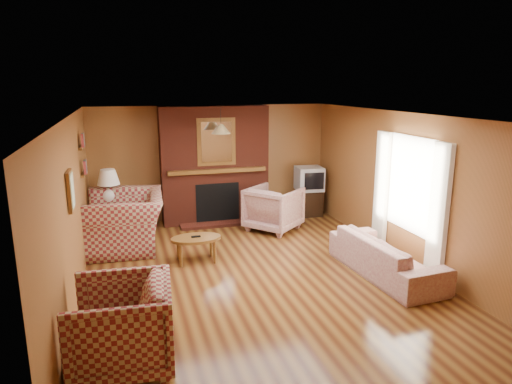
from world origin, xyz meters
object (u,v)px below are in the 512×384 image
object	(u,v)px
side_table	(111,221)
crt_tv	(309,179)
floral_sofa	(386,256)
plaid_loveseat	(125,221)
plaid_armchair	(121,326)
coffee_table	(196,240)
table_lamp	(109,185)
floral_armchair	(274,208)
tv_stand	(308,202)
fireplace	(215,165)

from	to	relation	value
side_table	crt_tv	size ratio (longest dim) A/B	1.06
floral_sofa	plaid_loveseat	bearing A→B (deg)	54.09
plaid_armchair	coffee_table	distance (m)	2.87
plaid_loveseat	table_lamp	bearing A→B (deg)	-155.02
plaid_loveseat	floral_armchair	size ratio (longest dim) A/B	1.57
coffee_table	tv_stand	world-z (taller)	tv_stand
plaid_armchair	crt_tv	bearing A→B (deg)	143.51
table_lamp	side_table	bearing A→B (deg)	180.00
floral_sofa	tv_stand	xyz separation A→B (m)	(0.15, 3.34, -0.02)
plaid_armchair	floral_armchair	distance (m)	4.84
fireplace	crt_tv	world-z (taller)	fireplace
side_table	floral_sofa	bearing A→B (deg)	-36.75
floral_armchair	coffee_table	world-z (taller)	floral_armchair
floral_armchair	coffee_table	bearing A→B (deg)	85.03
floral_armchair	side_table	size ratio (longest dim) A/B	1.49
fireplace	crt_tv	distance (m)	2.09
plaid_loveseat	crt_tv	distance (m)	4.04
plaid_armchair	fireplace	bearing A→B (deg)	162.33
fireplace	table_lamp	distance (m)	2.17
fireplace	floral_sofa	xyz separation A→B (m)	(1.90, -3.52, -0.88)
fireplace	side_table	size ratio (longest dim) A/B	3.77
plaid_armchair	crt_tv	world-z (taller)	crt_tv
plaid_loveseat	floral_armchair	world-z (taller)	plaid_loveseat
plaid_loveseat	crt_tv	world-z (taller)	crt_tv
tv_stand	coffee_table	bearing A→B (deg)	-140.77
floral_sofa	coffee_table	world-z (taller)	floral_sofa
plaid_loveseat	crt_tv	xyz separation A→B (m)	(3.90, 0.98, 0.33)
floral_sofa	side_table	xyz separation A→B (m)	(-4.00, 2.99, 0.02)
floral_sofa	floral_armchair	distance (m)	2.73
coffee_table	floral_sofa	bearing A→B (deg)	-26.45
side_table	tv_stand	world-z (taller)	side_table
side_table	tv_stand	bearing A→B (deg)	4.82
crt_tv	plaid_loveseat	bearing A→B (deg)	-165.83
floral_armchair	tv_stand	distance (m)	1.33
plaid_armchair	floral_sofa	size ratio (longest dim) A/B	0.50
crt_tv	side_table	bearing A→B (deg)	-175.26
side_table	tv_stand	distance (m)	4.16
floral_sofa	tv_stand	world-z (taller)	floral_sofa
tv_stand	fireplace	bearing A→B (deg)	178.62
floral_sofa	side_table	size ratio (longest dim) A/B	3.20
floral_sofa	fireplace	bearing A→B (deg)	24.48
plaid_loveseat	tv_stand	distance (m)	4.03
table_lamp	coffee_table	bearing A→B (deg)	-51.29
coffee_table	crt_tv	bearing A→B (deg)	35.39
floral_sofa	plaid_armchair	bearing A→B (deg)	104.62
coffee_table	table_lamp	xyz separation A→B (m)	(-1.33, 1.66, 0.65)
plaid_armchair	crt_tv	distance (m)	6.12
fireplace	tv_stand	xyz separation A→B (m)	(2.05, -0.18, -0.90)
fireplace	tv_stand	size ratio (longest dim) A/B	4.25
plaid_loveseat	plaid_armchair	xyz separation A→B (m)	(-0.10, -3.63, -0.03)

